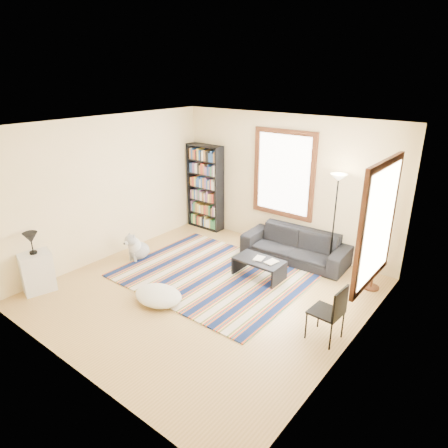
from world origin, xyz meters
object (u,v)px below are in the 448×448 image
Objects in this scene: bookshelf at (205,187)px; coffee_table at (259,268)px; floor_lamp at (334,223)px; side_table at (373,274)px; dog at (139,245)px; floor_cushion at (158,295)px; white_cabinet at (37,272)px; folding_chair at (326,312)px; sofa at (295,246)px.

bookshelf is 2.88m from coffee_table.
side_table is at bearing -16.48° from floor_lamp.
dog is (0.08, -2.17, -0.71)m from bookshelf.
floor_cushion is (-0.84, -1.72, -0.07)m from coffee_table.
bookshelf is 1.08× the size of floor_lamp.
bookshelf is 4.14m from white_cabinet.
floor_lamp reaches higher than white_cabinet.
coffee_table is 1.29× the size of white_cabinet.
floor_cushion is 2.70m from folding_chair.
floor_cushion is at bearing -120.72° from floor_lamp.
sofa is at bearing 131.44° from folding_chair.
bookshelf reaches higher than side_table.
dog is at bearing -157.13° from side_table.
bookshelf is 2.33× the size of folding_chair.
sofa is at bearing -5.97° from bookshelf.
floor_cushion is at bearing -159.63° from folding_chair.
bookshelf is at bearing 154.67° from folding_chair.
white_cabinet is (-3.60, -3.90, -0.58)m from floor_lamp.
floor_cushion is 1.74m from dog.
coffee_table is 1.97m from folding_chair.
sofa is 3.89× the size of side_table.
folding_chair reaches higher than coffee_table.
bookshelf is (-2.58, 0.27, 0.69)m from sofa.
dog is (-4.06, 0.08, -0.14)m from folding_chair.
side_table is at bearing -5.95° from bookshelf.
folding_chair is (-0.05, -1.82, 0.16)m from side_table.
folding_chair is at bearing 17.15° from floor_cushion.
coffee_table is 3.88m from white_cabinet.
side_table reaches higher than floor_cushion.
folding_chair reaches higher than floor_cushion.
floor_lamp is (3.29, -0.17, -0.07)m from bookshelf.
dog is at bearing 149.72° from floor_cushion.
dog is (-2.50, -1.90, -0.02)m from sofa.
folding_chair is at bearing -28.55° from bookshelf.
coffee_table is 1.67× the size of side_table.
sofa is 2.69m from bookshelf.
floor_lamp reaches higher than sofa.
side_table reaches higher than coffee_table.
sofa is 1.05× the size of bookshelf.
dog is (-3.21, -2.00, -0.64)m from floor_lamp.
white_cabinet is (-2.89, -3.80, 0.04)m from sofa.
white_cabinet is at bearing -94.29° from bookshelf.
side_table is 5.79m from white_cabinet.
coffee_table is 1.91m from floor_cushion.
floor_cushion is 1.24× the size of white_cabinet.
white_cabinet is (-4.50, -3.64, 0.08)m from side_table.
sofa is at bearing -171.97° from floor_lamp.
coffee_table is 0.48× the size of floor_lamp.
folding_chair is 1.49× the size of dog.
sofa is 2.33× the size of coffee_table.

